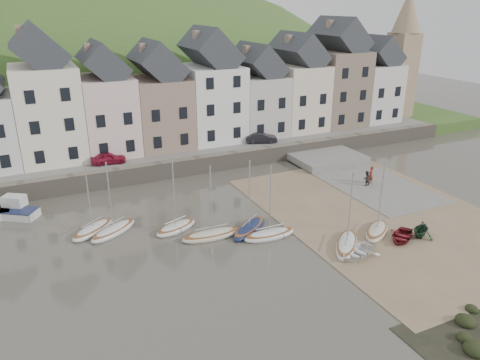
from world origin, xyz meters
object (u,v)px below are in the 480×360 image
person_red (371,175)px  car_right (261,138)px  sailboat_0 (93,229)px  person_dark (366,178)px  car_left (108,158)px  rowboat_red (402,236)px  rowboat_green (421,229)px  rowboat_white (357,252)px

person_red → car_right: car_right is taller
sailboat_0 → person_dark: bearing=-3.3°
sailboat_0 → car_left: bearing=73.4°
car_left → rowboat_red: bearing=-137.0°
rowboat_green → person_red: size_ratio=1.30×
sailboat_0 → car_right: bearing=29.0°
sailboat_0 → rowboat_green: size_ratio=2.62×
person_red → car_left: (-23.88, 13.29, 1.16)m
rowboat_green → rowboat_white: bearing=-116.7°
rowboat_green → car_left: 31.23m
sailboat_0 → person_red: size_ratio=3.41×
rowboat_red → car_right: size_ratio=0.81×
sailboat_0 → rowboat_red: size_ratio=2.05×
car_left → car_right: (18.19, 0.00, 0.02)m
person_red → car_left: car_left is taller
rowboat_green → car_left: car_left is taller
sailboat_0 → car_right: (21.78, 12.08, 1.96)m
rowboat_red → person_dark: bearing=121.3°
rowboat_white → car_left: bearing=-167.1°
rowboat_green → car_left: size_ratio=0.67×
rowboat_white → rowboat_green: rowboat_green is taller
rowboat_red → person_red: bearing=118.3°
rowboat_white → rowboat_red: bearing=79.8°
rowboat_white → person_dark: size_ratio=2.23×
person_red → car_left: 27.35m
rowboat_white → car_right: (4.79, 24.28, 1.81)m
rowboat_red → car_left: size_ratio=0.86×
rowboat_white → rowboat_green: bearing=76.4°
car_left → person_dark: bearing=-114.8°
sailboat_0 → person_dark: (26.64, -1.52, 0.63)m
sailboat_0 → person_red: 27.50m
rowboat_white → person_dark: person_dark is taller
rowboat_green → car_left: bearing=-169.4°
car_left → car_right: bearing=-84.3°
sailboat_0 → car_left: sailboat_0 is taller
sailboat_0 → car_right: size_ratio=1.67×
rowboat_red → person_dark: (4.92, 10.20, 0.51)m
rowboat_red → person_red: size_ratio=1.67×
person_dark → car_right: bearing=-75.2°
rowboat_red → sailboat_0: bearing=-151.4°
rowboat_green → person_dark: size_ratio=1.56×
rowboat_white → rowboat_green: 6.53m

